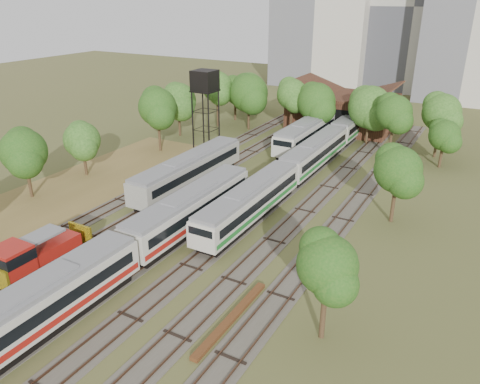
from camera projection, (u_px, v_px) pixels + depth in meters
The scene contains 15 objects.
ground at pixel (74, 335), 30.49m from camera, with size 240.00×240.00×0.00m, color #475123.
dry_grass_patch at pixel (6, 224), 45.03m from camera, with size 14.00×60.00×0.04m, color brown.
tracks at pixel (248, 198), 50.81m from camera, with size 24.60×80.00×0.19m.
railcar_red_set at pixel (126, 251), 36.62m from camera, with size 2.93×34.58×3.63m.
railcar_green_set at pixel (315, 153), 59.26m from camera, with size 2.82×52.08×3.49m.
railcar_rear at pixel (306, 134), 66.37m from camera, with size 3.13×16.08×3.88m.
shunter_locomotive at pixel (33, 258), 36.33m from camera, with size 2.58×8.10×3.38m.
old_grey_coach at pixel (189, 171), 52.95m from camera, with size 2.97×18.00×3.67m.
water_tower at pixel (205, 83), 64.22m from camera, with size 3.15×3.15×10.89m.
rail_pile_far at pixel (231, 318), 31.82m from camera, with size 0.57×9.09×0.30m, color brown.
maintenance_shed at pixel (343, 110), 76.25m from camera, with size 16.45×11.55×7.58m.
tree_band_left at pixel (134, 122), 60.97m from camera, with size 8.48×72.44×8.84m.
tree_band_far at pixel (317, 101), 69.18m from camera, with size 39.11×9.62×8.99m.
tree_band_right at pixel (403, 174), 43.57m from camera, with size 5.94×41.74×7.60m.
tower_centre at pixel (422, 6), 102.64m from camera, with size 20.00×18.00×36.00m, color #B0ACA0.
Camera 1 is at (21.44, -15.90, 20.55)m, focal length 35.00 mm.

